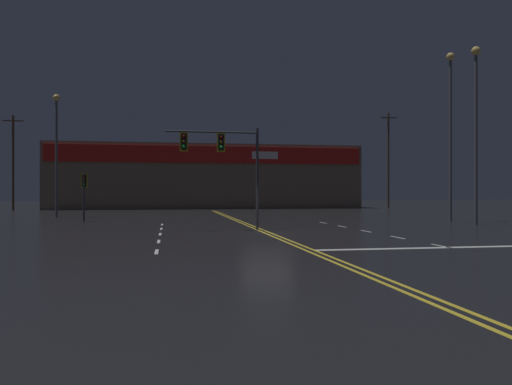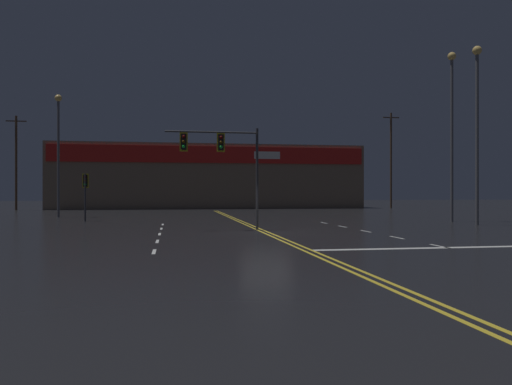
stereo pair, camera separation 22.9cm
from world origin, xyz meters
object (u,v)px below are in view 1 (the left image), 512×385
(traffic_signal_median, at_px, (220,152))
(traffic_signal_corner_northwest, at_px, (84,186))
(streetlight_far_left, at_px, (476,113))
(streetlight_near_right, at_px, (56,139))
(streetlight_near_left, at_px, (450,117))

(traffic_signal_median, xyz_separation_m, traffic_signal_corner_northwest, (-8.42, 9.69, -1.73))
(traffic_signal_median, height_order, traffic_signal_corner_northwest, traffic_signal_median)
(streetlight_far_left, bearing_deg, streetlight_near_right, 152.38)
(traffic_signal_corner_northwest, xyz_separation_m, streetlight_far_left, (24.45, -7.97, 4.46))
(streetlight_near_right, bearing_deg, traffic_signal_median, -54.36)
(streetlight_near_left, height_order, streetlight_far_left, streetlight_near_left)
(traffic_signal_corner_northwest, bearing_deg, traffic_signal_median, -49.03)
(traffic_signal_corner_northwest, relative_size, streetlight_far_left, 0.30)
(traffic_signal_median, height_order, streetlight_near_right, streetlight_near_right)
(traffic_signal_median, distance_m, streetlight_near_left, 17.56)
(traffic_signal_corner_northwest, bearing_deg, streetlight_near_left, -10.10)
(traffic_signal_median, xyz_separation_m, streetlight_near_left, (16.47, 5.26, 3.06))
(streetlight_near_right, distance_m, streetlight_far_left, 31.18)
(streetlight_near_right, xyz_separation_m, streetlight_far_left, (27.62, -14.45, 0.59))
(traffic_signal_median, relative_size, traffic_signal_corner_northwest, 1.64)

